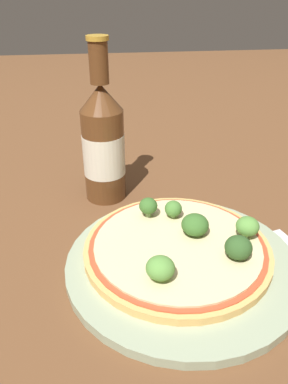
% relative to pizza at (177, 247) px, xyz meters
% --- Properties ---
extents(ground_plane, '(3.00, 3.00, 0.00)m').
position_rel_pizza_xyz_m(ground_plane, '(0.01, -0.01, -0.02)').
color(ground_plane, brown).
extents(plate, '(0.28, 0.28, 0.01)m').
position_rel_pizza_xyz_m(plate, '(0.00, -0.01, -0.01)').
color(plate, '#93A384').
rests_on(plate, ground_plane).
extents(pizza, '(0.23, 0.23, 0.01)m').
position_rel_pizza_xyz_m(pizza, '(0.00, 0.00, 0.00)').
color(pizza, tan).
rests_on(pizza, plate).
extents(broccoli_floret_0, '(0.03, 0.03, 0.03)m').
position_rel_pizza_xyz_m(broccoli_floret_0, '(0.02, 0.02, 0.02)').
color(broccoli_floret_0, '#7A9E5B').
rests_on(broccoli_floret_0, pizza).
extents(broccoli_floret_1, '(0.03, 0.03, 0.03)m').
position_rel_pizza_xyz_m(broccoli_floret_1, '(0.09, 0.00, 0.02)').
color(broccoli_floret_1, '#7A9E5B').
rests_on(broccoli_floret_1, pizza).
extents(broccoli_floret_2, '(0.02, 0.02, 0.02)m').
position_rel_pizza_xyz_m(broccoli_floret_2, '(0.01, 0.06, 0.02)').
color(broccoli_floret_2, '#7A9E5B').
rests_on(broccoli_floret_2, pizza).
extents(broccoli_floret_3, '(0.02, 0.02, 0.03)m').
position_rel_pizza_xyz_m(broccoli_floret_3, '(-0.03, 0.06, 0.02)').
color(broccoli_floret_3, '#7A9E5B').
rests_on(broccoli_floret_3, pizza).
extents(broccoli_floret_4, '(0.03, 0.03, 0.03)m').
position_rel_pizza_xyz_m(broccoli_floret_4, '(0.06, -0.04, 0.02)').
color(broccoli_floret_4, '#7A9E5B').
rests_on(broccoli_floret_4, pizza).
extents(broccoli_floret_5, '(0.03, 0.03, 0.03)m').
position_rel_pizza_xyz_m(broccoli_floret_5, '(-0.03, -0.06, 0.02)').
color(broccoli_floret_5, '#7A9E5B').
rests_on(broccoli_floret_5, pizza).
extents(beer_bottle, '(0.06, 0.06, 0.24)m').
position_rel_pizza_xyz_m(beer_bottle, '(-0.08, 0.17, 0.07)').
color(beer_bottle, '#563319').
rests_on(beer_bottle, ground_plane).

